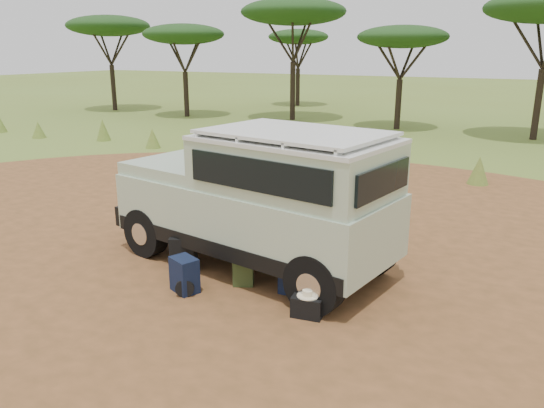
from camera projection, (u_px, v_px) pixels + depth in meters
The scene contains 13 objects.
ground at pixel (231, 268), 9.33m from camera, with size 140.00×140.00×0.00m, color olive.
dirt_clearing at pixel (231, 267), 9.33m from camera, with size 23.00×23.00×0.01m, color brown.
grass_fringe at pixel (382, 159), 16.52m from camera, with size 36.60×1.60×0.90m.
acacia_treeline at pixel (472, 23), 24.42m from camera, with size 46.70×13.20×6.26m.
safari_vehicle at pixel (261, 202), 9.05m from camera, with size 5.33×2.80×2.47m.
walking_staff at pixel (176, 207), 10.41m from camera, with size 0.04×0.04×1.50m, color brown.
backpack_black at pixel (183, 253), 9.21m from camera, with size 0.43×0.32×0.59m, color black.
backpack_navy at pixel (185, 275), 8.33m from camera, with size 0.44×0.31×0.57m, color #101D33.
backpack_olive at pixel (243, 272), 8.58m from camera, with size 0.32×0.23×0.45m, color #394922.
duffel_navy at pixel (292, 281), 8.29m from camera, with size 0.37×0.28×0.42m, color #101D33.
hard_case at pixel (308, 306), 7.59m from camera, with size 0.44×0.31×0.31m, color black.
stuff_sack at pixel (186, 285), 8.29m from camera, with size 0.29×0.29×0.29m, color black.
safari_hat at pixel (308, 294), 7.54m from camera, with size 0.32×0.32×0.09m.
Camera 1 is at (4.69, -7.29, 3.69)m, focal length 35.00 mm.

